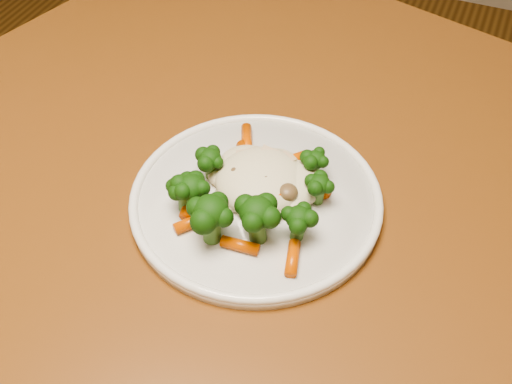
{
  "coord_description": "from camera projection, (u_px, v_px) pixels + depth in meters",
  "views": [
    {
      "loc": [
        0.26,
        -0.81,
        1.25
      ],
      "look_at": [
        0.09,
        -0.38,
        0.77
      ],
      "focal_mm": 45.0,
      "sensor_mm": 36.0,
      "label": 1
    }
  ],
  "objects": [
    {
      "name": "dining_table",
      "position": [
        363.0,
        270.0,
        0.75
      ],
      "size": [
        1.34,
        1.07,
        0.75
      ],
      "rotation": [
        0.0,
        0.0,
        -0.28
      ],
      "color": "brown",
      "rests_on": "ground"
    },
    {
      "name": "plate",
      "position": [
        256.0,
        201.0,
        0.68
      ],
      "size": [
        0.26,
        0.26,
        0.01
      ],
      "primitive_type": "cylinder",
      "color": "white",
      "rests_on": "dining_table"
    },
    {
      "name": "meal",
      "position": [
        249.0,
        191.0,
        0.65
      ],
      "size": [
        0.16,
        0.19,
        0.05
      ],
      "color": "beige",
      "rests_on": "plate"
    }
  ]
}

